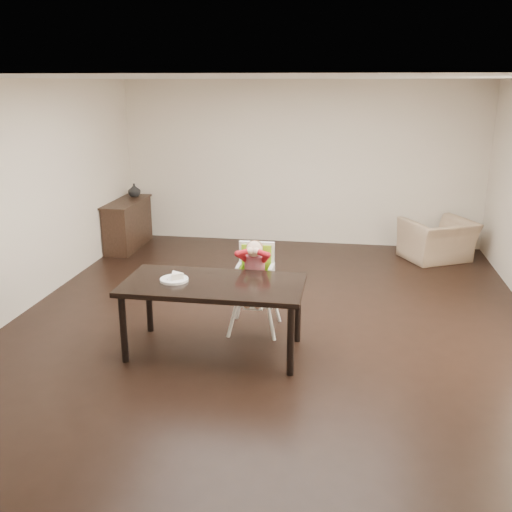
{
  "coord_description": "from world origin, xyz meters",
  "views": [
    {
      "loc": [
        0.79,
        -6.02,
        2.67
      ],
      "look_at": [
        -0.13,
        -0.35,
        0.9
      ],
      "focal_mm": 40.0,
      "sensor_mm": 36.0,
      "label": 1
    }
  ],
  "objects": [
    {
      "name": "vase",
      "position": [
        -2.78,
        3.07,
        0.9
      ],
      "size": [
        0.22,
        0.22,
        0.21
      ],
      "primitive_type": "imported",
      "rotation": [
        0.0,
        0.0,
        0.03
      ],
      "color": "#99999E",
      "rests_on": "sideboard"
    },
    {
      "name": "ground",
      "position": [
        0.0,
        0.0,
        0.0
      ],
      "size": [
        7.0,
        7.0,
        0.0
      ],
      "primitive_type": "plane",
      "color": "black",
      "rests_on": "ground"
    },
    {
      "name": "room_walls",
      "position": [
        0.0,
        0.0,
        1.86
      ],
      "size": [
        6.02,
        7.02,
        2.71
      ],
      "color": "beige",
      "rests_on": "ground"
    },
    {
      "name": "plate",
      "position": [
        -0.88,
        -0.83,
        0.78
      ],
      "size": [
        0.34,
        0.34,
        0.08
      ],
      "rotation": [
        0.0,
        0.0,
        0.22
      ],
      "color": "white",
      "rests_on": "dining_table"
    },
    {
      "name": "high_chair",
      "position": [
        -0.17,
        -0.2,
        0.73
      ],
      "size": [
        0.43,
        0.43,
        1.03
      ],
      "rotation": [
        0.0,
        0.0,
        0.01
      ],
      "color": "white",
      "rests_on": "ground"
    },
    {
      "name": "dining_table",
      "position": [
        -0.49,
        -0.82,
        0.67
      ],
      "size": [
        1.8,
        0.9,
        0.75
      ],
      "color": "black",
      "rests_on": "ground"
    },
    {
      "name": "sideboard",
      "position": [
        -2.78,
        2.69,
        0.4
      ],
      "size": [
        0.44,
        1.26,
        0.79
      ],
      "color": "black",
      "rests_on": "ground"
    },
    {
      "name": "armchair",
      "position": [
        2.2,
        2.8,
        0.42
      ],
      "size": [
        1.15,
        1.01,
        0.85
      ],
      "primitive_type": "imported",
      "rotation": [
        0.0,
        0.0,
        3.62
      ],
      "color": "tan",
      "rests_on": "ground"
    }
  ]
}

